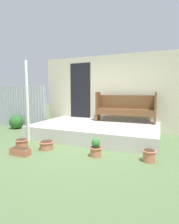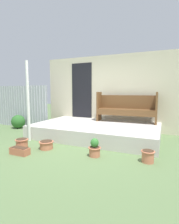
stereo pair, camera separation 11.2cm
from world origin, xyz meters
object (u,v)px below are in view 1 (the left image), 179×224
support_post (27,102)px  flower_pot_right (96,148)px  bench (125,107)px  flower_pot_left (22,144)px  flower_pot_far_right (149,155)px  shrub_by_fence (16,122)px  planter_box_rect (20,152)px  flower_pot_middle (47,145)px

support_post → flower_pot_right: 2.31m
bench → flower_pot_left: bearing=-129.8°
flower_pot_left → flower_pot_right: 1.79m
flower_pot_far_right → flower_pot_left: bearing=-173.1°
bench → flower_pot_far_right: bench is taller
support_post → flower_pot_far_right: support_post is taller
flower_pot_far_right → shrub_by_fence: size_ratio=0.50×
flower_pot_left → planter_box_rect: (0.26, -0.32, -0.05)m
flower_pot_middle → shrub_by_fence: shrub_by_fence is taller
flower_pot_middle → flower_pot_far_right: 2.29m
flower_pot_right → shrub_by_fence: size_ratio=0.74×
flower_pot_middle → bench: bearing=58.7°
bench → shrub_by_fence: bench is taller
support_post → flower_pot_right: support_post is taller
flower_pot_middle → flower_pot_right: 1.23m
shrub_by_fence → flower_pot_right: bearing=-22.3°
support_post → planter_box_rect: support_post is taller
bench → flower_pot_middle: bench is taller
flower_pot_left → flower_pot_far_right: bearing=6.9°
flower_pot_middle → flower_pot_far_right: (2.28, 0.13, 0.02)m
bench → flower_pot_left: size_ratio=6.13×
support_post → planter_box_rect: size_ratio=4.98×
bench → flower_pot_left: bench is taller
flower_pot_left → flower_pot_right: bearing=7.2°
flower_pot_left → planter_box_rect: size_ratio=0.71×
shrub_by_fence → planter_box_rect: bearing=-43.9°
flower_pot_far_right → shrub_by_fence: shrub_by_fence is taller
flower_pot_middle → flower_pot_far_right: flower_pot_far_right is taller
bench → shrub_by_fence: bearing=-170.3°
support_post → flower_pot_middle: bearing=-24.3°
flower_pot_far_right → planter_box_rect: bearing=-165.5°
flower_pot_right → support_post: bearing=169.8°
flower_pot_middle → planter_box_rect: bearing=-118.8°
support_post → bench: (2.26, 1.91, -0.22)m
flower_pot_far_right → shrub_by_fence: bearing=163.6°
support_post → flower_pot_right: size_ratio=5.57×
flower_pot_left → shrub_by_fence: 2.55m
flower_pot_left → flower_pot_right: (1.78, 0.22, 0.04)m
flower_pot_middle → planter_box_rect: size_ratio=0.80×
bench → flower_pot_far_right: 2.45m
support_post → flower_pot_far_right: (3.15, -0.26, -0.95)m
bench → planter_box_rect: bench is taller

